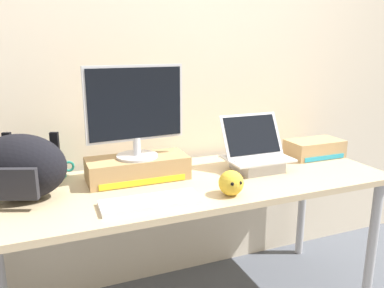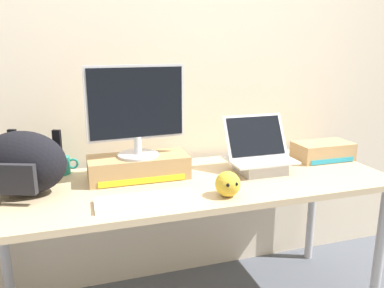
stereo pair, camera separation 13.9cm
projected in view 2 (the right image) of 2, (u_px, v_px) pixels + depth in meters
back_wall at (167, 60)px, 2.14m from camera, size 7.00×0.10×2.60m
desk at (192, 194)px, 1.88m from camera, size 1.94×0.70×0.75m
toner_box_yellow at (139, 167)px, 1.88m from camera, size 0.48×0.21×0.11m
desktop_monitor at (137, 110)px, 1.81m from camera, size 0.47×0.20×0.44m
open_laptop at (259, 160)px, 1.98m from camera, size 0.33×0.24×0.28m
external_keyboard at (146, 200)px, 1.59m from camera, size 0.42×0.15×0.02m
messenger_backpack at (23, 163)px, 1.66m from camera, size 0.44×0.35×0.28m
coffee_mug at (62, 165)px, 1.94m from camera, size 0.13×0.09×0.09m
plush_toy at (228, 184)px, 1.65m from camera, size 0.11×0.11×0.11m
toner_box_cyan at (323, 151)px, 2.19m from camera, size 0.32×0.18×0.10m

